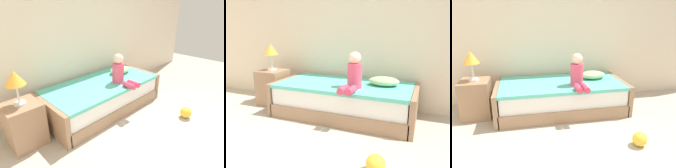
# 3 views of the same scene
# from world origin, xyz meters

# --- Properties ---
(wall_rear) EXTENTS (7.20, 0.10, 2.90)m
(wall_rear) POSITION_xyz_m (0.00, 2.60, 1.45)
(wall_rear) COLOR beige
(wall_rear) RESTS_ON ground
(bed) EXTENTS (2.11, 1.00, 0.50)m
(bed) POSITION_xyz_m (-0.01, 2.00, 0.25)
(bed) COLOR #997556
(bed) RESTS_ON ground
(nightstand) EXTENTS (0.44, 0.44, 0.60)m
(nightstand) POSITION_xyz_m (-1.36, 2.04, 0.30)
(nightstand) COLOR #997556
(nightstand) RESTS_ON ground
(table_lamp) EXTENTS (0.24, 0.24, 0.45)m
(table_lamp) POSITION_xyz_m (-1.36, 2.04, 0.94)
(table_lamp) COLOR silver
(table_lamp) RESTS_ON nightstand
(child_figure) EXTENTS (0.20, 0.51, 0.50)m
(child_figure) POSITION_xyz_m (0.21, 1.77, 0.70)
(child_figure) COLOR #E04C6B
(child_figure) RESTS_ON bed
(pillow) EXTENTS (0.44, 0.30, 0.13)m
(pillow) POSITION_xyz_m (0.56, 2.10, 0.56)
(pillow) COLOR #99CC8C
(pillow) RESTS_ON bed
(toy_ball) EXTENTS (0.18, 0.18, 0.18)m
(toy_ball) POSITION_xyz_m (0.76, 0.78, 0.09)
(toy_ball) COLOR yellow
(toy_ball) RESTS_ON ground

